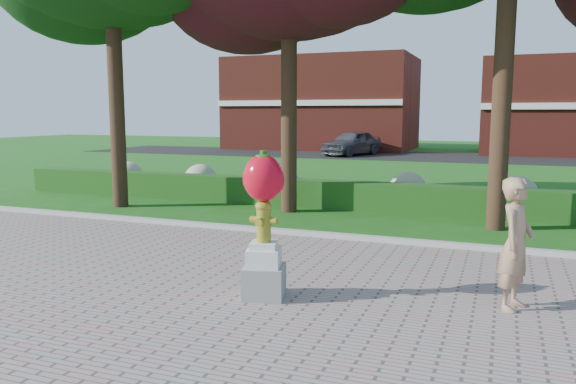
{
  "coord_description": "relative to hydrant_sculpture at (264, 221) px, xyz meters",
  "views": [
    {
      "loc": [
        3.64,
        -8.6,
        2.75
      ],
      "look_at": [
        -0.09,
        1.0,
        1.31
      ],
      "focal_mm": 35.0,
      "sensor_mm": 36.0,
      "label": 1
    }
  ],
  "objects": [
    {
      "name": "ground",
      "position": [
        -0.39,
        1.22,
        -1.2
      ],
      "size": [
        100.0,
        100.0,
        0.0
      ],
      "primitive_type": "plane",
      "color": "#195615",
      "rests_on": "ground"
    },
    {
      "name": "walkway",
      "position": [
        -0.39,
        -2.78,
        -1.18
      ],
      "size": [
        40.0,
        14.0,
        0.04
      ],
      "primitive_type": "cube",
      "color": "gray",
      "rests_on": "ground"
    },
    {
      "name": "curb",
      "position": [
        -0.39,
        4.22,
        -1.12
      ],
      "size": [
        40.0,
        0.18,
        0.15
      ],
      "primitive_type": "cube",
      "color": "#ADADA5",
      "rests_on": "ground"
    },
    {
      "name": "lawn_hedge",
      "position": [
        -0.39,
        8.22,
        -0.8
      ],
      "size": [
        24.0,
        0.7,
        0.8
      ],
      "primitive_type": "cube",
      "color": "#1A4413",
      "rests_on": "ground"
    },
    {
      "name": "hydrangea_row",
      "position": [
        0.18,
        9.22,
        -0.65
      ],
      "size": [
        20.1,
        1.1,
        0.99
      ],
      "color": "#ABB288",
      "rests_on": "ground"
    },
    {
      "name": "street",
      "position": [
        -0.39,
        29.22,
        -1.19
      ],
      "size": [
        50.0,
        8.0,
        0.02
      ],
      "primitive_type": "cube",
      "color": "black",
      "rests_on": "ground"
    },
    {
      "name": "building_left",
      "position": [
        -10.39,
        35.22,
        2.3
      ],
      "size": [
        14.0,
        8.0,
        7.0
      ],
      "primitive_type": "cube",
      "color": "maroon",
      "rests_on": "ground"
    },
    {
      "name": "hydrant_sculpture",
      "position": [
        0.0,
        0.0,
        0.0
      ],
      "size": [
        0.72,
        0.72,
        2.18
      ],
      "rotation": [
        0.0,
        0.0,
        0.25
      ],
      "color": "gray",
      "rests_on": "walkway"
    },
    {
      "name": "woman",
      "position": [
        3.45,
        0.81,
        -0.23
      ],
      "size": [
        0.62,
        0.78,
        1.85
      ],
      "primitive_type": "imported",
      "rotation": [
        0.0,
        0.0,
        1.27
      ],
      "color": "tan",
      "rests_on": "walkway"
    },
    {
      "name": "parked_car",
      "position": [
        -6.19,
        28.51,
        -0.36
      ],
      "size": [
        3.45,
        5.19,
        1.64
      ],
      "primitive_type": "imported",
      "rotation": [
        0.0,
        0.0,
        -0.34
      ],
      "color": "#44464D",
      "rests_on": "street"
    }
  ]
}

